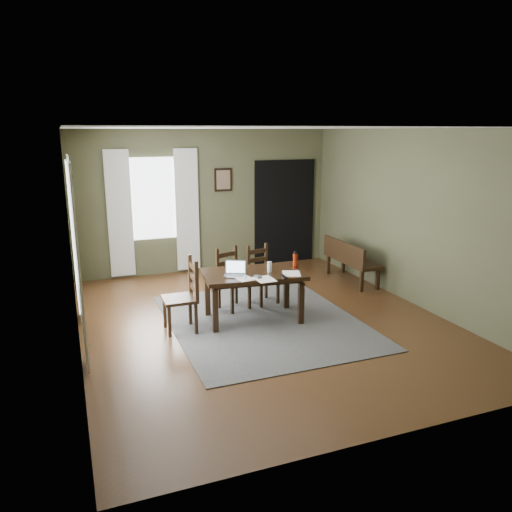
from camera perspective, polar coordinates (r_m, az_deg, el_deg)
name	(u,v)px	position (r m, az deg, el deg)	size (l,w,h in m)	color
ground	(263,322)	(7.25, 0.86, -7.50)	(5.00, 6.00, 0.01)	#492C16
room_shell	(264,196)	(6.79, 0.92, 6.83)	(5.02, 6.02, 2.71)	#4A4C31
rug	(263,321)	(7.24, 0.86, -7.42)	(2.60, 3.20, 0.01)	#454545
dining_table	(253,278)	(7.10, -0.33, -2.55)	(1.50, 1.00, 0.70)	black
chair_end	(184,296)	(6.81, -8.29, -4.59)	(0.45, 0.45, 1.01)	black
chair_back_left	(232,280)	(7.61, -2.76, -2.72)	(0.52, 0.52, 0.93)	black
chair_back_right	(262,275)	(7.87, 0.69, -2.21)	(0.48, 0.48, 0.91)	black
bench	(349,258)	(9.09, 10.60, -0.20)	(0.43, 1.34, 0.75)	black
laptop	(235,272)	(6.91, -2.39, -1.80)	(0.37, 0.34, 0.20)	#B7B7BC
computer_mouse	(258,277)	(6.80, 0.24, -2.38)	(0.06, 0.10, 0.03)	#3F3F42
tv_remote	(284,277)	(6.84, 3.21, -2.36)	(0.05, 0.18, 0.02)	black
drinking_glass	(270,267)	(7.07, 1.56, -1.25)	(0.07, 0.07, 0.15)	silver
water_bottle	(295,260)	(7.29, 4.50, -0.50)	(0.09, 0.09, 0.24)	#AC250D
paper_a	(244,278)	(6.78, -1.38, -2.56)	(0.22, 0.28, 0.00)	white
paper_b	(291,273)	(7.02, 4.07, -2.01)	(0.24, 0.31, 0.00)	white
paper_e	(265,279)	(6.74, 1.00, -2.67)	(0.24, 0.32, 0.00)	white
window_left	(72,232)	(6.56, -20.26, 2.56)	(0.01, 1.30, 1.70)	white
window_back	(153,199)	(9.42, -11.66, 6.44)	(1.00, 0.01, 1.50)	white
curtain_left_near	(79,268)	(5.81, -19.57, -1.32)	(0.03, 0.48, 2.30)	silver
curtain_left_far	(75,239)	(7.41, -20.02, 1.86)	(0.03, 0.48, 2.30)	silver
curtain_back_left	(120,214)	(9.34, -15.31, 4.62)	(0.44, 0.03, 2.30)	silver
curtain_back_right	(187,210)	(9.54, -7.87, 5.18)	(0.44, 0.03, 2.30)	silver
framed_picture	(223,180)	(9.69, -3.77, 8.69)	(0.34, 0.03, 0.44)	black
doorway_back	(284,212)	(10.24, 3.27, 5.05)	(1.30, 0.03, 2.10)	black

